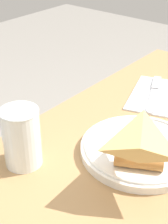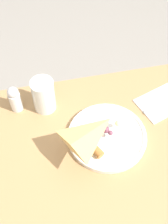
% 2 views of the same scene
% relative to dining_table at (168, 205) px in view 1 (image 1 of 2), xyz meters
% --- Properties ---
extents(dining_table, '(1.03, 0.65, 0.71)m').
position_rel_dining_table_xyz_m(dining_table, '(0.00, 0.00, 0.00)').
color(dining_table, '#A87F51').
rests_on(dining_table, ground_plane).
extents(plate_pizza, '(0.24, 0.24, 0.05)m').
position_rel_dining_table_xyz_m(plate_pizza, '(0.03, -0.07, 0.13)').
color(plate_pizza, white).
rests_on(plate_pizza, dining_table).
extents(milk_glass, '(0.07, 0.07, 0.12)m').
position_rel_dining_table_xyz_m(milk_glass, '(0.19, -0.22, 0.18)').
color(milk_glass, white).
rests_on(milk_glass, dining_table).
extents(napkin_folded, '(0.23, 0.17, 0.00)m').
position_rel_dining_table_xyz_m(napkin_folded, '(-0.21, -0.17, 0.12)').
color(napkin_folded, silver).
rests_on(napkin_folded, dining_table).
extents(butter_knife, '(0.19, 0.10, 0.01)m').
position_rel_dining_table_xyz_m(butter_knife, '(-0.22, -0.17, 0.13)').
color(butter_knife, '#B2B2B7').
rests_on(butter_knife, napkin_folded).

